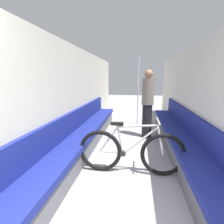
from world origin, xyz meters
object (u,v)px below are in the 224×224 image
bench_seat_row_right (182,142)px  passenger_standing (148,103)px  grab_pole_near (138,92)px  bicycle (131,152)px  bench_seat_row_left (83,137)px

bench_seat_row_right → passenger_standing: size_ratio=3.02×
bench_seat_row_right → grab_pole_near: (-0.88, 2.31, 0.79)m
passenger_standing → grab_pole_near: bearing=-76.0°
bicycle → grab_pole_near: grab_pole_near is taller
grab_pole_near → passenger_standing: grab_pole_near is taller
bench_seat_row_left → bicycle: bearing=-36.7°
bench_seat_row_left → bicycle: bicycle is taller
bench_seat_row_left → bicycle: 1.32m
bench_seat_row_right → bicycle: bicycle is taller
bench_seat_row_left → grab_pole_near: (1.15, 2.31, 0.79)m
bicycle → passenger_standing: size_ratio=0.99×
bench_seat_row_left → passenger_standing: passenger_standing is taller
bench_seat_row_right → bicycle: size_ratio=3.06×
bicycle → bench_seat_row_right: bearing=50.4°
bicycle → grab_pole_near: bearing=99.8°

